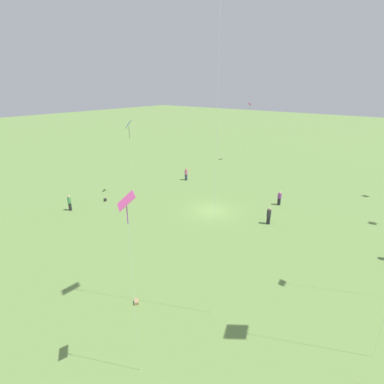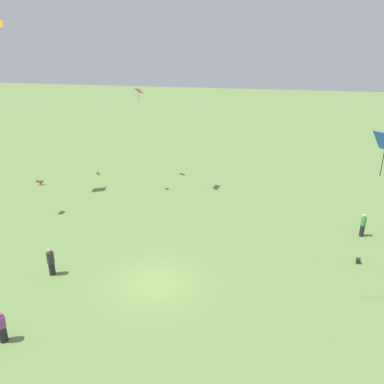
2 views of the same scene
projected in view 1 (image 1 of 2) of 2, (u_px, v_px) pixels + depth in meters
name	position (u px, v px, depth m)	size (l,w,h in m)	color
ground_plane	(212.00, 211.00, 32.51)	(240.00, 240.00, 0.00)	#6B8E47
person_0	(70.00, 203.00, 32.34)	(0.38, 0.38, 1.72)	#232328
person_2	(186.00, 174.00, 42.54)	(0.57, 0.57, 1.74)	#333D5B
person_3	(269.00, 216.00, 29.21)	(0.47, 0.47, 1.72)	#232328
person_4	(279.00, 198.00, 33.85)	(0.47, 0.47, 1.61)	#232328
kite_0	(250.00, 108.00, 50.42)	(0.73, 0.79, 9.95)	#E54C99
kite_5	(127.00, 209.00, 11.56)	(0.98, 1.03, 9.08)	#E54C99
kite_7	(129.00, 126.00, 34.90)	(1.26, 1.22, 9.02)	blue
picnic_bag_0	(105.00, 200.00, 35.12)	(0.27, 0.23, 0.32)	#262628
picnic_bag_1	(137.00, 302.00, 18.82)	(0.48, 0.51, 0.21)	#A58459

